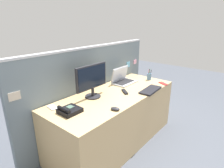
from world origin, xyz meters
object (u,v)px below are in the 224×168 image
Objects in this scene: cell_phone_silver_slab at (53,107)px; tv_remote at (125,92)px; laptop at (123,79)px; desk_phone at (69,110)px; pen_cup at (149,76)px; keyboard_main at (151,90)px; computer_mouse_right_hand at (115,109)px; cell_phone_red_case at (163,84)px; desktop_monitor at (92,79)px.

tv_remote reaches higher than cell_phone_silver_slab.
laptop is 1.14m from desk_phone.
pen_cup reaches higher than tv_remote.
desk_phone is 0.24m from cell_phone_silver_slab.
keyboard_main reaches higher than tv_remote.
keyboard_main is 0.50m from pen_cup.
pen_cup is at bearing -31.22° from laptop.
laptop is at bearing 7.80° from desk_phone.
keyboard_main is 2.29× the size of tv_remote.
tv_remote is (0.48, 0.22, -0.01)m from computer_mouse_right_hand.
computer_mouse_right_hand reaches higher than tv_remote.
desk_phone is at bearing 158.88° from keyboard_main.
laptop is at bearing 78.02° from tv_remote.
computer_mouse_right_hand is (-0.78, -0.48, -0.04)m from laptop.
pen_cup is at bearing 27.55° from keyboard_main.
desk_phone reaches higher than keyboard_main.
keyboard_main reaches higher than cell_phone_silver_slab.
computer_mouse_right_hand is 1.20m from pen_cup.
pen_cup reaches higher than cell_phone_red_case.
desktop_monitor reaches higher than laptop.
desktop_monitor is 0.82m from keyboard_main.
cell_phone_red_case is (1.13, -0.01, -0.01)m from computer_mouse_right_hand.
computer_mouse_right_hand is at bearing -148.36° from laptop.
cell_phone_silver_slab is at bearing 100.41° from desk_phone.
laptop is 2.11× the size of tv_remote.
keyboard_main is 0.38m from cell_phone_red_case.
cell_phone_silver_slab is 0.81× the size of tv_remote.
computer_mouse_right_hand is at bearing -155.10° from cell_phone_red_case.
computer_mouse_right_hand is 1.13m from cell_phone_red_case.
tv_remote is (0.87, -0.34, 0.01)m from cell_phone_silver_slab.
laptop is (0.68, 0.04, -0.17)m from desktop_monitor.
cell_phone_red_case is (1.47, -0.34, -0.02)m from desk_phone.
pen_cup is 0.27m from cell_phone_red_case.
desk_phone is at bearing 177.01° from pen_cup.
keyboard_main is at bearing -16.99° from computer_mouse_right_hand.
computer_mouse_right_hand is (-0.75, 0.01, 0.01)m from keyboard_main.
desktop_monitor is at bearing 14.51° from desk_phone.
cell_phone_silver_slab is at bearing 166.77° from desktop_monitor.
laptop is at bearing 3.21° from desktop_monitor.
keyboard_main is 2.13× the size of pen_cup.
laptop is 0.92m from computer_mouse_right_hand.
laptop is 2.32× the size of cell_phone_red_case.
computer_mouse_right_hand is 0.65× the size of cell_phone_red_case.
laptop reaches higher than desk_phone.
tv_remote is at bearing -30.63° from desktop_monitor.
tv_remote is (-0.69, -0.03, -0.04)m from pen_cup.
cell_phone_silver_slab is (-1.56, 0.31, -0.05)m from pen_cup.
cell_phone_silver_slab is (-0.04, 0.23, -0.02)m from desk_phone.
desktop_monitor is at bearing -176.79° from laptop.
computer_mouse_right_hand is at bearing -167.95° from pen_cup.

